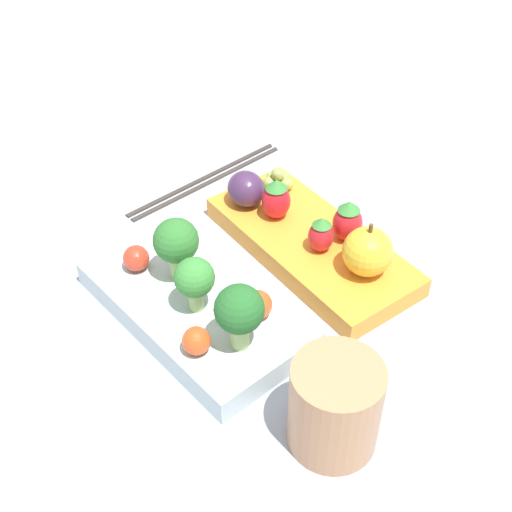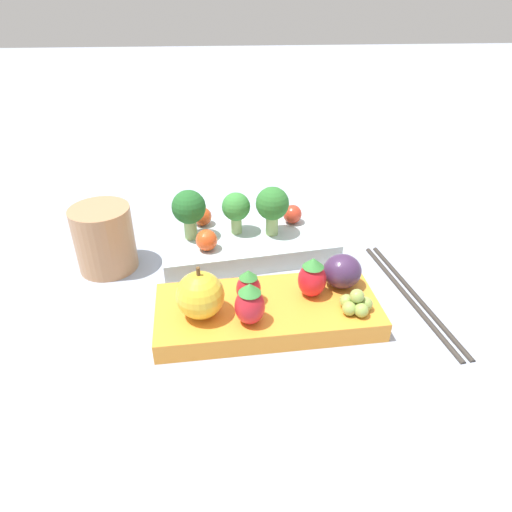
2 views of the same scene
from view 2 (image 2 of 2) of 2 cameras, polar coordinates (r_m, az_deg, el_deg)
ground_plane at (r=0.54m, az=0.22°, el=-3.40°), size 4.00×4.00×0.00m
bento_box_savoury at (r=0.59m, az=-1.13°, el=1.74°), size 0.23×0.15×0.03m
bento_box_fruit at (r=0.48m, az=1.42°, el=-6.95°), size 0.23×0.12×0.02m
broccoli_floret_0 at (r=0.56m, az=-8.39°, el=5.86°), size 0.04×0.04×0.06m
broccoli_floret_1 at (r=0.57m, az=-2.51°, el=6.00°), size 0.04×0.04×0.05m
broccoli_floret_2 at (r=0.57m, az=2.06°, el=6.36°), size 0.04×0.04×0.06m
cherry_tomato_0 at (r=0.61m, az=4.58°, el=5.23°), size 0.02×0.02×0.02m
cherry_tomato_1 at (r=0.55m, az=-6.20°, el=1.98°), size 0.03×0.03×0.03m
cherry_tomato_2 at (r=0.61m, az=-6.71°, el=4.93°), size 0.02×0.02×0.02m
apple at (r=0.45m, az=-7.00°, el=-4.88°), size 0.05×0.05×0.06m
strawberry_0 at (r=0.47m, az=7.04°, el=-2.68°), size 0.03×0.03×0.05m
strawberry_1 at (r=0.46m, az=-0.95°, el=-3.89°), size 0.03×0.03×0.04m
strawberry_2 at (r=0.43m, az=-0.78°, el=-6.00°), size 0.03×0.03×0.05m
plum at (r=0.49m, az=10.71°, el=-1.88°), size 0.04×0.04×0.04m
grape_cluster at (r=0.47m, az=12.38°, el=-5.76°), size 0.03×0.03×0.02m
drinking_cup at (r=0.57m, az=-18.43°, el=2.08°), size 0.07×0.07×0.08m
chopsticks_pair at (r=0.54m, az=18.93°, el=-4.61°), size 0.05×0.21×0.01m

